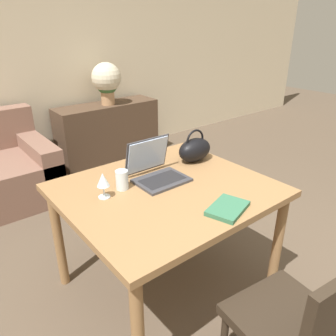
# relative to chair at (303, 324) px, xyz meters

# --- Properties ---
(wall_back) EXTENTS (10.00, 0.06, 2.70)m
(wall_back) POSITION_rel_chair_xyz_m (0.09, 3.42, 0.87)
(wall_back) COLOR beige
(wall_back) RESTS_ON ground_plane
(dining_table) EXTENTS (1.16, 1.03, 0.74)m
(dining_table) POSITION_rel_chair_xyz_m (0.00, 0.92, 0.18)
(dining_table) COLOR olive
(dining_table) RESTS_ON ground_plane
(chair) EXTENTS (0.49, 0.49, 0.85)m
(chair) POSITION_rel_chair_xyz_m (0.00, 0.00, 0.00)
(chair) COLOR #2D2319
(chair) RESTS_ON ground_plane
(sideboard) EXTENTS (1.26, 0.40, 0.71)m
(sideboard) POSITION_rel_chair_xyz_m (0.82, 3.12, -0.12)
(sideboard) COLOR #4C3828
(sideboard) RESTS_ON ground_plane
(laptop) EXTENTS (0.31, 0.29, 0.24)m
(laptop) POSITION_rel_chair_xyz_m (0.03, 1.06, 0.33)
(laptop) COLOR #38383D
(laptop) RESTS_ON dining_table
(drinking_glass) EXTENTS (0.07, 0.07, 0.11)m
(drinking_glass) POSITION_rel_chair_xyz_m (-0.21, 1.06, 0.32)
(drinking_glass) COLOR silver
(drinking_glass) RESTS_ON dining_table
(wine_glass) EXTENTS (0.07, 0.07, 0.15)m
(wine_glass) POSITION_rel_chair_xyz_m (-0.34, 1.04, 0.37)
(wine_glass) COLOR silver
(wine_glass) RESTS_ON dining_table
(handbag) EXTENTS (0.25, 0.15, 0.23)m
(handbag) POSITION_rel_chair_xyz_m (0.40, 1.11, 0.35)
(handbag) COLOR black
(handbag) RESTS_ON dining_table
(flower_vase) EXTENTS (0.34, 0.34, 0.49)m
(flower_vase) POSITION_rel_chair_xyz_m (0.82, 3.07, 0.51)
(flower_vase) COLOR tan
(flower_vase) RESTS_ON sideboard
(book) EXTENTS (0.27, 0.22, 0.02)m
(book) POSITION_rel_chair_xyz_m (0.09, 0.52, 0.28)
(book) COLOR #336B4C
(book) RESTS_ON dining_table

